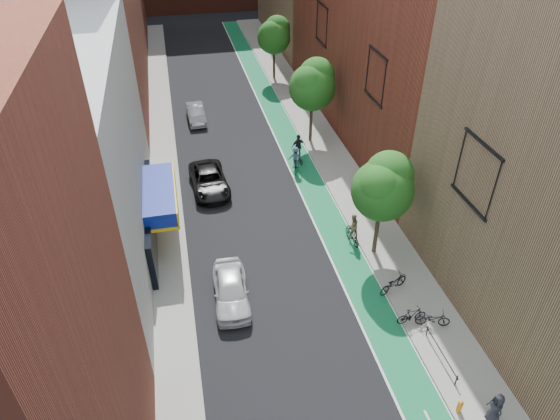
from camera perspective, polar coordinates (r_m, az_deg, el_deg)
bike_lane at (r=41.96m, az=0.59°, el=8.83°), size 2.00×68.00×0.01m
sidewalk_left at (r=41.09m, az=-13.24°, el=7.31°), size 2.00×68.00×0.15m
sidewalk_right at (r=42.51m, az=3.92°, el=9.22°), size 3.00×68.00×0.15m
building_left_white at (r=28.43m, az=-24.22°, el=5.13°), size 8.00×20.00×12.00m
tree_near at (r=26.98m, az=11.76°, el=2.73°), size 3.40×3.36×6.42m
tree_mid at (r=38.59m, az=3.78°, el=14.22°), size 3.55×3.53×6.74m
tree_far at (r=51.58m, az=-0.67°, el=19.43°), size 3.30×3.25×6.21m
parked_car_white at (r=26.05m, az=-5.63°, el=-9.04°), size 1.97×4.47×1.50m
parked_car_black at (r=34.56m, az=-8.09°, el=3.37°), size 2.65×5.22×1.41m
parked_car_silver at (r=44.31m, az=-9.58°, el=10.80°), size 1.53×4.08×1.33m
cyclist_lane_near at (r=29.83m, az=8.28°, el=-2.35°), size 0.83×1.73×1.91m
cyclist_lane_mid at (r=37.43m, az=2.12°, el=6.78°), size 1.12×1.57×2.17m
cyclist_lane_far at (r=36.27m, az=1.78°, el=5.63°), size 1.12×1.81×1.90m
parked_bike_near at (r=25.88m, az=17.07°, el=-11.79°), size 1.78×1.05×0.88m
parked_bike_mid at (r=25.71m, az=14.83°, el=-11.58°), size 1.57×0.50×0.94m
parked_bike_far at (r=27.07m, az=12.83°, el=-8.14°), size 2.01×1.38×1.00m
pedestrian at (r=23.14m, az=23.43°, el=-20.07°), size 0.51×0.78×1.59m
fire_hydrant at (r=23.25m, az=19.87°, el=-20.32°), size 0.23×0.23×0.66m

